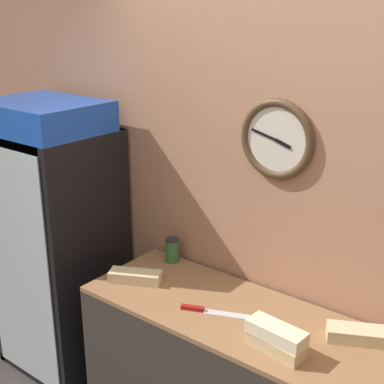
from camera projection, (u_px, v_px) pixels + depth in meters
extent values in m
cube|color=#AD7A5B|center=(304.00, 212.00, 2.68)|extent=(5.20, 0.06, 2.70)
torus|color=#4C3823|center=(277.00, 139.00, 2.61)|extent=(0.40, 0.04, 0.40)
cylinder|color=silver|center=(277.00, 139.00, 2.61)|extent=(0.33, 0.01, 0.33)
cube|color=black|center=(283.00, 144.00, 2.58)|extent=(0.09, 0.01, 0.04)
cube|color=black|center=(264.00, 134.00, 2.64)|extent=(0.14, 0.01, 0.04)
cube|color=#8E6642|center=(262.00, 325.00, 2.57)|extent=(1.92, 0.62, 0.02)
cube|color=black|center=(93.00, 238.00, 3.69)|extent=(0.71, 0.04, 1.62)
cube|color=black|center=(29.00, 239.00, 3.67)|extent=(0.05, 0.62, 1.62)
cube|color=black|center=(94.00, 266.00, 3.28)|extent=(0.05, 0.62, 1.62)
cube|color=black|center=(69.00, 354.00, 3.73)|extent=(0.71, 0.62, 0.05)
cube|color=white|center=(90.00, 239.00, 3.67)|extent=(0.61, 0.02, 1.52)
cube|color=silver|center=(18.00, 270.00, 3.24)|extent=(0.61, 0.01, 1.52)
cube|color=blue|center=(43.00, 116.00, 3.16)|extent=(0.71, 0.56, 0.18)
cube|color=silver|center=(62.00, 310.00, 3.60)|extent=(0.59, 0.50, 0.01)
cube|color=silver|center=(59.00, 272.00, 3.50)|extent=(0.59, 0.50, 0.01)
cube|color=silver|center=(55.00, 231.00, 3.41)|extent=(0.59, 0.50, 0.01)
cube|color=silver|center=(51.00, 189.00, 3.32)|extent=(0.59, 0.50, 0.01)
cylinder|color=orange|center=(48.00, 320.00, 3.35)|extent=(0.06, 0.06, 0.13)
cylinder|color=orange|center=(47.00, 307.00, 3.32)|extent=(0.03, 0.03, 0.06)
cylinder|color=#B2231E|center=(17.00, 263.00, 3.42)|extent=(0.08, 0.08, 0.17)
cylinder|color=#B2231E|center=(14.00, 246.00, 3.38)|extent=(0.03, 0.03, 0.07)
cylinder|color=#B2231E|center=(13.00, 222.00, 3.31)|extent=(0.07, 0.07, 0.18)
cylinder|color=#B2231E|center=(10.00, 203.00, 3.27)|extent=(0.03, 0.03, 0.08)
cylinder|color=orange|center=(9.00, 182.00, 3.22)|extent=(0.07, 0.07, 0.13)
cylinder|color=orange|center=(7.00, 167.00, 3.19)|extent=(0.03, 0.03, 0.05)
cylinder|color=orange|center=(48.00, 241.00, 3.12)|extent=(0.06, 0.06, 0.11)
cylinder|color=orange|center=(47.00, 228.00, 3.09)|extent=(0.03, 0.03, 0.05)
cylinder|color=#B2231E|center=(15.00, 301.00, 3.56)|extent=(0.07, 0.07, 0.14)
cylinder|color=#B2231E|center=(13.00, 288.00, 3.53)|extent=(0.03, 0.03, 0.06)
cylinder|color=#B2231E|center=(32.00, 271.00, 3.32)|extent=(0.07, 0.07, 0.17)
cylinder|color=#B2231E|center=(30.00, 254.00, 3.28)|extent=(0.03, 0.03, 0.07)
cylinder|color=#B2231E|center=(22.00, 230.00, 3.26)|extent=(0.06, 0.06, 0.13)
cylinder|color=#B2231E|center=(20.00, 216.00, 3.23)|extent=(0.02, 0.02, 0.05)
cylinder|color=#5B2D19|center=(42.00, 276.00, 3.27)|extent=(0.08, 0.08, 0.16)
cylinder|color=#5B2D19|center=(40.00, 259.00, 3.23)|extent=(0.03, 0.03, 0.07)
cylinder|color=#B2BCCC|center=(28.00, 188.00, 3.11)|extent=(0.08, 0.08, 0.13)
cylinder|color=#B2BCCC|center=(27.00, 172.00, 3.08)|extent=(0.03, 0.03, 0.06)
cube|color=tan|center=(276.00, 345.00, 2.35)|extent=(0.28, 0.14, 0.06)
cube|color=beige|center=(276.00, 332.00, 2.33)|extent=(0.28, 0.13, 0.06)
cube|color=beige|center=(358.00, 334.00, 2.42)|extent=(0.30, 0.22, 0.06)
cube|color=beige|center=(135.00, 277.00, 2.94)|extent=(0.30, 0.22, 0.06)
cube|color=silver|center=(226.00, 314.00, 2.63)|extent=(0.23, 0.13, 0.00)
cube|color=maroon|center=(193.00, 308.00, 2.67)|extent=(0.12, 0.07, 0.02)
cylinder|color=#336B38|center=(172.00, 251.00, 3.17)|extent=(0.08, 0.08, 0.13)
cylinder|color=#262628|center=(172.00, 240.00, 3.14)|extent=(0.08, 0.08, 0.01)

